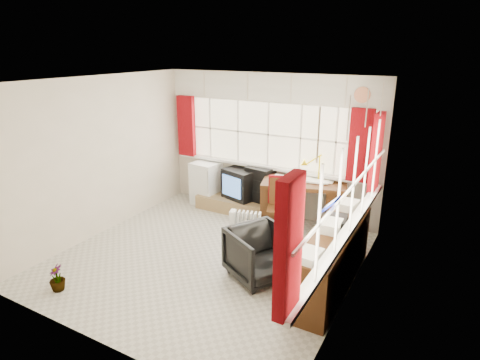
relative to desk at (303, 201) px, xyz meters
The scene contains 20 objects.
ground 1.94m from the desk, 114.91° to the right, with size 4.00×4.00×0.00m, color beige.
room_walls 2.17m from the desk, 114.91° to the right, with size 4.00×4.00×4.00m.
window_back 0.97m from the desk, 163.85° to the left, with size 3.70×0.12×3.60m.
window_right 2.12m from the desk, 56.17° to the right, with size 0.12×3.70×3.60m.
curtains 1.29m from the desk, 80.68° to the right, with size 3.83×3.83×1.15m.
overhead_cabinets 1.96m from the desk, 75.89° to the right, with size 3.98×3.98×0.48m.
desk is the anchor object (origin of this frame).
desk_lamp 0.71m from the desk, 40.40° to the left, with size 0.19×0.18×0.46m.
task_chair 0.53m from the desk, 114.46° to the right, with size 0.53×0.54×0.96m.
office_chair 1.80m from the desk, 87.40° to the right, with size 0.73×0.76×0.69m, color black.
radiator 1.30m from the desk, 109.19° to the right, with size 0.44×0.26×0.61m.
credenza 1.78m from the desk, 58.34° to the right, with size 0.50×2.00×0.85m.
file_tray 1.67m from the desk, 55.90° to the right, with size 0.28×0.35×0.12m, color black.
tv_bench 1.38m from the desk, behind, with size 1.40×0.50×0.25m, color #94734A.
crt_tv 1.24m from the desk, behind, with size 0.74×0.70×0.55m.
hifi_stack 0.92m from the desk, 169.19° to the left, with size 0.64×0.46×0.62m.
mini_fridge 2.00m from the desk, behind, with size 0.52×0.53×0.82m.
spray_bottle_a 0.91m from the desk, 137.87° to the right, with size 0.10×0.11×0.27m, color white.
spray_bottle_b 0.58m from the desk, behind, with size 0.08×0.09×0.19m, color #99E5E0.
flower_vase 3.86m from the desk, 121.19° to the right, with size 0.19×0.19×0.34m, color black.
Camera 1 is at (2.90, -4.27, 2.91)m, focal length 30.00 mm.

